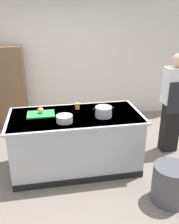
# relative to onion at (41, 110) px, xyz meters

# --- Properties ---
(ground_plane) EXTENTS (10.00, 10.00, 0.00)m
(ground_plane) POSITION_rel_onion_xyz_m (0.50, -0.12, -0.96)
(ground_plane) COLOR slate
(back_wall) EXTENTS (6.40, 0.12, 3.00)m
(back_wall) POSITION_rel_onion_xyz_m (0.50, 1.98, 0.54)
(back_wall) COLOR silver
(back_wall) RESTS_ON ground_plane
(counter_island) EXTENTS (1.98, 0.98, 0.90)m
(counter_island) POSITION_rel_onion_xyz_m (0.50, -0.12, -0.50)
(counter_island) COLOR #B7BABF
(counter_island) RESTS_ON ground_plane
(cutting_board) EXTENTS (0.40, 0.28, 0.02)m
(cutting_board) POSITION_rel_onion_xyz_m (0.00, -0.02, -0.05)
(cutting_board) COLOR green
(cutting_board) RESTS_ON counter_island
(onion) EXTENTS (0.09, 0.09, 0.09)m
(onion) POSITION_rel_onion_xyz_m (0.00, 0.00, 0.00)
(onion) COLOR tan
(onion) RESTS_ON cutting_board
(stock_pot) EXTENTS (0.31, 0.24, 0.15)m
(stock_pot) POSITION_rel_onion_xyz_m (0.90, -0.25, 0.01)
(stock_pot) COLOR #B7BABF
(stock_pot) RESTS_ON counter_island
(mixing_bowl) EXTENTS (0.23, 0.23, 0.10)m
(mixing_bowl) POSITION_rel_onion_xyz_m (0.32, -0.34, -0.02)
(mixing_bowl) COLOR #B7BABF
(mixing_bowl) RESTS_ON counter_island
(juice_cup) EXTENTS (0.07, 0.07, 0.10)m
(juice_cup) POSITION_rel_onion_xyz_m (0.56, 0.12, -0.01)
(juice_cup) COLOR yellow
(juice_cup) RESTS_ON counter_island
(trash_bin) EXTENTS (0.46, 0.46, 0.52)m
(trash_bin) POSITION_rel_onion_xyz_m (1.60, -1.09, -0.71)
(trash_bin) COLOR #4C4C51
(trash_bin) RESTS_ON ground_plane
(person_chef) EXTENTS (0.38, 0.25, 1.72)m
(person_chef) POSITION_rel_onion_xyz_m (2.20, 0.11, -0.05)
(person_chef) COLOR black
(person_chef) RESTS_ON ground_plane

